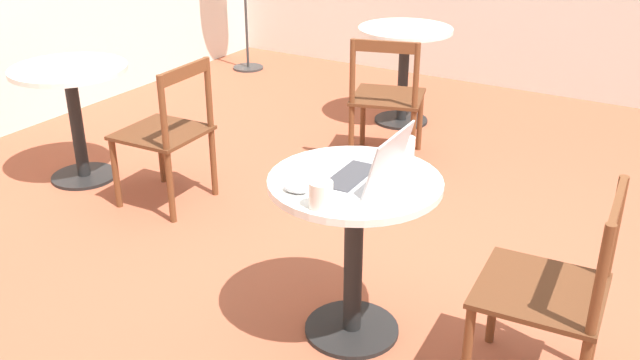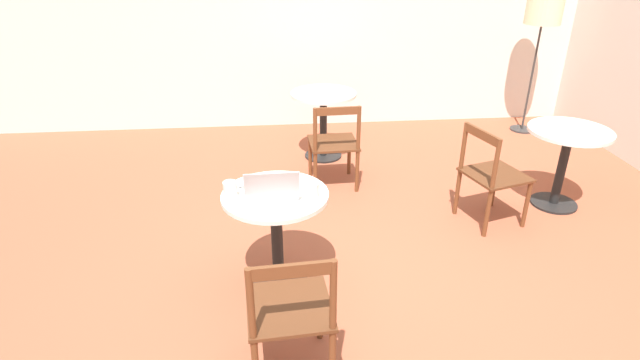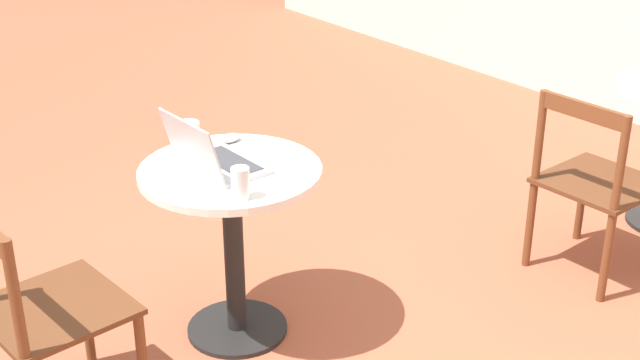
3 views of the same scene
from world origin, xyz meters
TOP-DOWN VIEW (x-y plane):
  - cafe_table_near at (-0.53, -0.05)m, footprint 0.68×0.68m
  - chair_near_front at (-0.47, -0.83)m, footprint 0.47×0.47m
  - chair_far_front at (0.03, 1.43)m, footprint 0.46×0.46m
  - laptop at (-0.55, -0.10)m, footprint 0.34×0.28m
  - mouse at (-0.74, 0.09)m, footprint 0.06×0.10m
  - mug at (-0.80, -0.06)m, footprint 0.13×0.09m
  - drinking_glass at (-0.29, -0.15)m, footprint 0.06×0.06m

SIDE VIEW (x-z plane):
  - chair_near_front at x=-0.47m, z-range 0.01..0.84m
  - chair_far_front at x=0.03m, z-range 0.01..0.84m
  - cafe_table_near at x=-0.53m, z-range 0.17..0.89m
  - mouse at x=-0.74m, z-range 0.71..0.75m
  - laptop at x=-0.55m, z-range 0.65..0.87m
  - mug at x=-0.80m, z-range 0.71..0.81m
  - drinking_glass at x=-0.29m, z-range 0.71..0.83m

